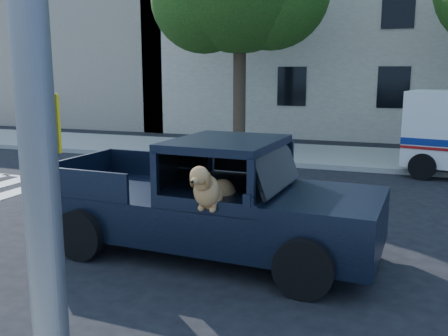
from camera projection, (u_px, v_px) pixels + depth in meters
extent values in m
plane|color=black|center=(290.00, 257.00, 7.61)|extent=(120.00, 120.00, 0.00)
cube|color=gray|center=(353.00, 157.00, 16.08)|extent=(60.00, 4.00, 0.15)
cylinder|color=#332619|center=(239.00, 89.00, 17.39)|extent=(0.44, 0.44, 4.40)
sphere|color=#12370D|center=(204.00, 0.00, 16.95)|extent=(3.60, 3.60, 3.60)
cube|color=tan|center=(88.00, 49.00, 27.12)|extent=(12.00, 6.00, 8.00)
cube|color=black|center=(212.00, 215.00, 7.68)|extent=(5.13, 2.17, 0.64)
cube|color=black|center=(329.00, 202.00, 6.93)|extent=(1.54, 2.01, 0.16)
cube|color=black|center=(226.00, 143.00, 7.38)|extent=(1.59, 1.93, 0.12)
cube|color=black|center=(277.00, 170.00, 7.14)|extent=(0.32, 1.68, 0.55)
cube|color=black|center=(227.00, 214.00, 7.09)|extent=(0.56, 0.56, 0.37)
cube|color=black|center=(247.00, 200.00, 6.08)|extent=(0.10, 0.05, 0.16)
cube|color=yellow|center=(50.00, 123.00, 3.94)|extent=(0.19, 0.03, 0.47)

